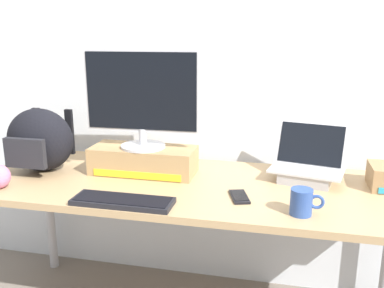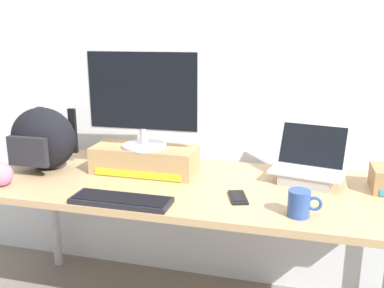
% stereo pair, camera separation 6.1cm
% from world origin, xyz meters
% --- Properties ---
extents(back_wall, '(7.00, 0.10, 2.60)m').
position_xyz_m(back_wall, '(0.00, 0.46, 1.30)').
color(back_wall, silver).
rests_on(back_wall, ground).
extents(desk, '(1.96, 0.73, 0.72)m').
position_xyz_m(desk, '(0.00, 0.00, 0.65)').
color(desk, tan).
rests_on(desk, ground).
extents(toner_box_yellow, '(0.49, 0.21, 0.13)m').
position_xyz_m(toner_box_yellow, '(-0.26, 0.09, 0.78)').
color(toner_box_yellow, '#A88456').
rests_on(toner_box_yellow, desk).
extents(desktop_monitor, '(0.54, 0.21, 0.45)m').
position_xyz_m(desktop_monitor, '(-0.26, 0.09, 1.08)').
color(desktop_monitor, silver).
rests_on(desktop_monitor, toner_box_yellow).
extents(open_laptop, '(0.35, 0.28, 0.25)m').
position_xyz_m(open_laptop, '(0.50, 0.15, 0.77)').
color(open_laptop, '#ADADB2').
rests_on(open_laptop, desk).
extents(external_keyboard, '(0.40, 0.13, 0.02)m').
position_xyz_m(external_keyboard, '(-0.21, -0.29, 0.73)').
color(external_keyboard, black).
rests_on(external_keyboard, desk).
extents(messenger_backpack, '(0.33, 0.28, 0.30)m').
position_xyz_m(messenger_backpack, '(-0.75, 0.01, 0.87)').
color(messenger_backpack, black).
rests_on(messenger_backpack, desk).
extents(coffee_mug, '(0.12, 0.08, 0.10)m').
position_xyz_m(coffee_mug, '(0.47, -0.24, 0.77)').
color(coffee_mug, '#2D4C93').
rests_on(coffee_mug, desk).
extents(cell_phone, '(0.10, 0.15, 0.01)m').
position_xyz_m(cell_phone, '(0.23, -0.13, 0.72)').
color(cell_phone, black).
rests_on(cell_phone, desk).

